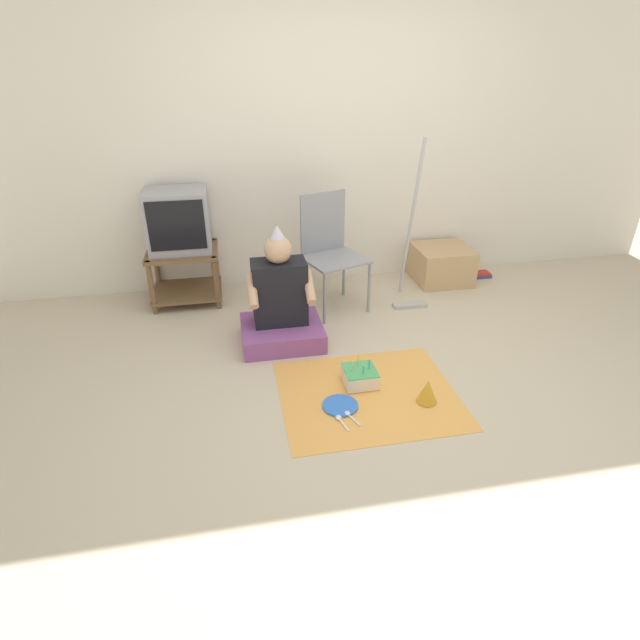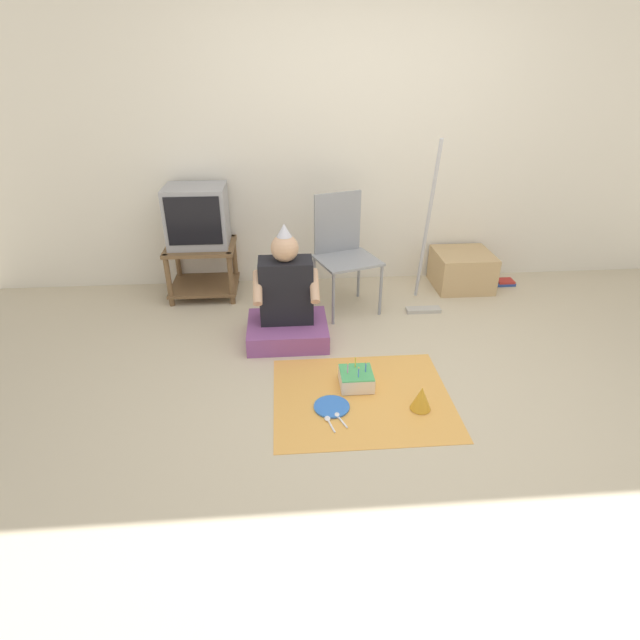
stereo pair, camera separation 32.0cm
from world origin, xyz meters
The scene contains 15 objects.
ground_plane centered at (0.00, 0.00, 0.00)m, with size 16.00×16.00×0.00m, color beige.
wall_back centered at (0.00, 1.97, 1.27)m, with size 6.40×0.06×2.55m.
tv_stand centered at (-1.33, 1.69, 0.27)m, with size 0.57×0.50×0.45m.
tv centered at (-1.33, 1.70, 0.69)m, with size 0.48×0.41×0.48m.
folding_chair centered at (-0.16, 1.37, 0.52)m, with size 0.56×0.54×0.92m.
cardboard_box_stack centered at (0.95, 1.67, 0.16)m, with size 0.49×0.48×0.32m.
dust_mop centered at (0.49, 1.27, 0.41)m, with size 0.28×0.32×1.35m.
book_pile centered at (1.38, 1.67, 0.02)m, with size 0.17×0.12×0.04m.
person_seated centered at (-0.62, 0.86, 0.27)m, with size 0.58×0.50×0.86m.
party_cloth centered at (-0.19, 0.08, 0.00)m, with size 1.08×0.92×0.01m.
birthday_cake centered at (-0.21, 0.20, 0.06)m, with size 0.21×0.21×0.17m.
party_hat_blue centered at (0.14, -0.06, 0.08)m, with size 0.12×0.12×0.15m.
paper_plate centered at (-0.38, -0.01, 0.01)m, with size 0.21×0.21×0.01m.
plastic_spoon_near centered at (-0.35, -0.10, 0.01)m, with size 0.07×0.14×0.01m.
plastic_spoon_far centered at (-0.41, -0.13, 0.01)m, with size 0.05×0.14×0.01m.
Camera 1 is at (-0.96, -2.32, 1.86)m, focal length 28.00 mm.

